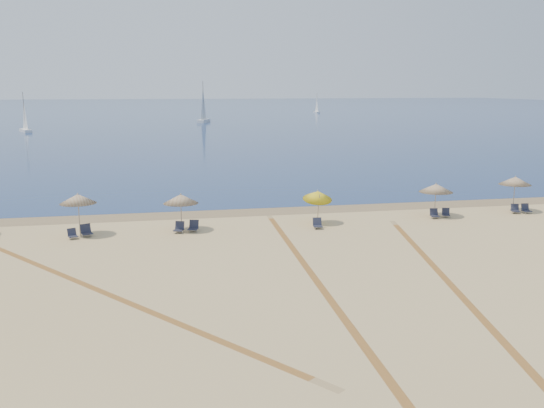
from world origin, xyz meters
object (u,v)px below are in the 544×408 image
Objects in this scene: umbrella_1 at (78,199)px; chair_2 at (72,234)px; chair_9 at (515,209)px; chair_3 at (86,231)px; sailboat_1 at (203,110)px; sailboat_2 at (317,107)px; umbrella_5 at (515,181)px; chair_7 at (434,214)px; chair_5 at (193,227)px; umbrella_2 at (181,199)px; umbrella_3 at (318,195)px; chair_6 at (317,224)px; chair_10 at (526,209)px; sailboat_0 at (25,120)px; umbrella_4 at (436,188)px; chair_4 at (179,228)px; chair_8 at (446,213)px.

umbrella_1 is 2.08m from chair_2.
chair_3 is at bearing -158.94° from chair_9.
sailboat_1 is 63.13m from sailboat_2.
chair_9 is 0.07× the size of sailboat_1.
umbrella_5 is 3.66× the size of chair_7.
chair_5 reaches higher than chair_2.
umbrella_2 is at bearing 0.61° from umbrella_1.
umbrella_3 reaches higher than chair_6.
chair_3 is 1.23× the size of chair_6.
umbrella_1 is 1.93m from chair_3.
chair_10 is (29.08, 0.84, -0.03)m from chair_3.
sailboat_0 is at bearing -137.48° from sailboat_2.
umbrella_5 is (23.04, 1.21, 0.22)m from umbrella_2.
sailboat_0 is (-42.81, 85.40, 0.38)m from umbrella_4.
sailboat_0 reaches higher than umbrella_3.
chair_4 is at bearing -177.92° from chair_6.
chair_7 is (15.93, 0.61, -0.02)m from chair_5.
chair_9 is at bearing -64.26° from sailboat_1.
umbrella_3 is at bearing -158.21° from chair_8.
umbrella_1 is 3.82× the size of chair_10.
chair_9 is (22.83, 0.63, -1.68)m from umbrella_2.
sailboat_1 reaches higher than umbrella_5.
chair_5 is (0.69, -0.37, -1.65)m from umbrella_2.
chair_10 is (15.33, 1.58, -0.00)m from chair_6.
umbrella_3 is at bearing -170.95° from chair_7.
chair_3 is 22.15m from chair_7.
chair_3 is 1.07× the size of chair_4.
umbrella_4 is at bearing 23.97° from chair_4.
umbrella_3 is at bearing 0.86° from umbrella_2.
chair_7 is 0.09× the size of sailboat_0.
chair_2 is at bearing -79.10° from sailboat_1.
chair_4 is 90.42m from sailboat_0.
sailboat_2 is (78.02, 72.58, -0.37)m from sailboat_0.
umbrella_4 is at bearing -18.05° from chair_2.
sailboat_1 is at bearing 81.70° from umbrella_1.
chair_3 is 6.21m from chair_5.
sailboat_0 is (-48.73, 85.53, 2.04)m from chair_9.
chair_10 is at bearing -19.40° from chair_2.
sailboat_1 is (-6.54, 110.65, 1.07)m from umbrella_4.
chair_6 is at bearing -4.14° from umbrella_1.
sailboat_0 is (-25.73, 86.66, 2.02)m from chair_4.
chair_6 is 8.50m from chair_7.
umbrella_3 is at bearing -71.62° from sailboat_1.
chair_6 reaches higher than chair_8.
umbrella_5 is 110.93m from sailboat_1.
umbrella_5 is 98.04m from sailboat_0.
chair_6 is at bearing -150.91° from chair_8.
umbrella_2 is at bearing -76.00° from sailboat_1.
sailboat_1 is (-13.20, 110.91, 2.72)m from chair_10.
umbrella_2 is 17.65m from chair_8.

